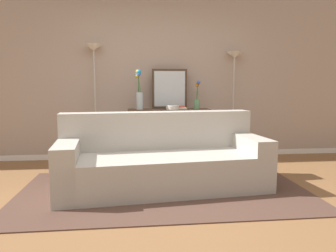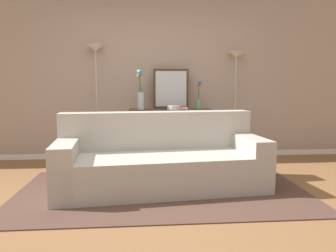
% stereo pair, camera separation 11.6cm
% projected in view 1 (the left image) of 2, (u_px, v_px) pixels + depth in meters
% --- Properties ---
extents(ground_plane, '(16.00, 16.00, 0.02)m').
position_uv_depth(ground_plane, '(161.00, 210.00, 3.04)').
color(ground_plane, brown).
extents(back_wall, '(12.00, 0.15, 2.90)m').
position_uv_depth(back_wall, '(149.00, 71.00, 5.16)').
color(back_wall, white).
rests_on(back_wall, ground).
extents(area_rug, '(3.26, 1.78, 0.01)m').
position_uv_depth(area_rug, '(164.00, 191.00, 3.56)').
color(area_rug, '#51382D').
rests_on(area_rug, ground).
extents(couch, '(2.45, 1.16, 0.88)m').
position_uv_depth(couch, '(162.00, 161.00, 3.68)').
color(couch, '#ADA89E').
rests_on(couch, ground).
extents(console_table, '(1.28, 0.34, 0.84)m').
position_uv_depth(console_table, '(169.00, 126.00, 4.93)').
color(console_table, '#473323').
rests_on(console_table, ground).
extents(floor_lamp_left, '(0.28, 0.28, 1.84)m').
position_uv_depth(floor_lamp_left, '(94.00, 70.00, 4.84)').
color(floor_lamp_left, '#B7B2A8').
rests_on(floor_lamp_left, ground).
extents(floor_lamp_right, '(0.28, 0.28, 1.75)m').
position_uv_depth(floor_lamp_right, '(234.00, 75.00, 5.09)').
color(floor_lamp_right, '#B7B2A8').
rests_on(floor_lamp_right, ground).
extents(wall_mirror, '(0.57, 0.02, 0.63)m').
position_uv_depth(wall_mirror, '(170.00, 89.00, 5.00)').
color(wall_mirror, '#473323').
rests_on(wall_mirror, console_table).
extents(vase_tall_flowers, '(0.11, 0.12, 0.61)m').
position_uv_depth(vase_tall_flowers, '(139.00, 93.00, 4.80)').
color(vase_tall_flowers, silver).
rests_on(vase_tall_flowers, console_table).
extents(vase_short_flowers, '(0.09, 0.12, 0.45)m').
position_uv_depth(vase_short_flowers, '(197.00, 98.00, 4.97)').
color(vase_short_flowers, '#669E6B').
rests_on(vase_short_flowers, console_table).
extents(fruit_bowl, '(0.20, 0.20, 0.07)m').
position_uv_depth(fruit_bowl, '(172.00, 107.00, 4.80)').
color(fruit_bowl, silver).
rests_on(fruit_bowl, console_table).
extents(book_stack, '(0.22, 0.16, 0.05)m').
position_uv_depth(book_stack, '(180.00, 108.00, 4.84)').
color(book_stack, tan).
rests_on(book_stack, console_table).
extents(book_row_under_console, '(0.39, 0.18, 0.13)m').
position_uv_depth(book_row_under_console, '(148.00, 158.00, 4.96)').
color(book_row_under_console, silver).
rests_on(book_row_under_console, ground).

